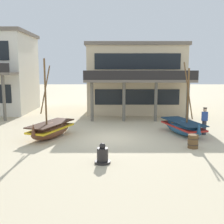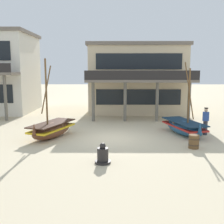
# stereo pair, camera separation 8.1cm
# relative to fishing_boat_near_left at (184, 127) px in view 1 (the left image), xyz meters

# --- Properties ---
(ground_plane) EXTENTS (120.00, 120.00, 0.00)m
(ground_plane) POSITION_rel_fishing_boat_near_left_xyz_m (-4.43, -1.02, -0.47)
(ground_plane) COLOR beige
(fishing_boat_near_left) EXTENTS (2.20, 3.77, 4.41)m
(fishing_boat_near_left) POSITION_rel_fishing_boat_near_left_xyz_m (0.00, 0.00, 0.00)
(fishing_boat_near_left) COLOR #23517A
(fishing_boat_near_left) RESTS_ON ground
(fishing_boat_centre_large) EXTENTS (2.38, 3.62, 4.58)m
(fishing_boat_centre_large) POSITION_rel_fishing_boat_near_left_xyz_m (-7.97, -0.84, 0.03)
(fishing_boat_centre_large) COLOR brown
(fishing_boat_centre_large) RESTS_ON ground
(fisherman_by_hull) EXTENTS (0.40, 0.29, 1.68)m
(fisherman_by_hull) POSITION_rel_fishing_boat_near_left_xyz_m (1.28, -0.11, 0.36)
(fisherman_by_hull) COLOR #33333D
(fisherman_by_hull) RESTS_ON ground
(capstan_winch) EXTENTS (0.69, 0.69, 0.88)m
(capstan_winch) POSITION_rel_fishing_boat_near_left_xyz_m (-4.79, -5.24, -0.13)
(capstan_winch) COLOR black
(capstan_winch) RESTS_ON ground
(wooden_barrel) EXTENTS (0.56, 0.56, 0.70)m
(wooden_barrel) POSITION_rel_fishing_boat_near_left_xyz_m (-0.25, -3.00, -0.12)
(wooden_barrel) COLOR brown
(wooden_barrel) RESTS_ON ground
(harbor_building_main) EXTENTS (8.96, 9.66, 6.31)m
(harbor_building_main) POSITION_rel_fishing_boat_near_left_xyz_m (-2.23, 10.01, 2.69)
(harbor_building_main) COLOR beige
(harbor_building_main) RESTS_ON ground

